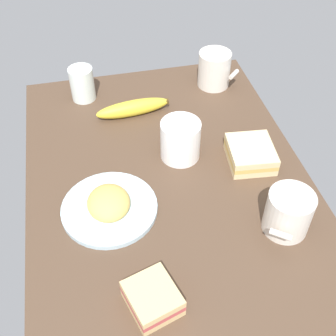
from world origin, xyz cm
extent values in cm
cube|color=#4C3828|center=(0.00, 0.00, 1.00)|extent=(90.00, 64.00, 2.00)
cylinder|color=silver|center=(6.73, -14.34, 2.60)|extent=(20.54, 20.54, 1.20)
ellipsoid|color=#D8B259|center=(6.73, -14.34, 4.45)|extent=(10.07, 9.07, 5.00)
cylinder|color=white|center=(-6.57, 4.47, 6.86)|extent=(9.41, 9.41, 9.73)
cylinder|color=brown|center=(-6.57, 4.47, 11.23)|extent=(8.28, 8.28, 0.40)
cylinder|color=white|center=(-12.95, 4.07, 7.35)|extent=(1.46, 4.30, 1.20)
cylinder|color=silver|center=(-33.62, 21.04, 7.05)|extent=(9.07, 9.07, 10.10)
cylinder|color=tan|center=(-33.62, 21.04, 11.60)|extent=(7.99, 7.99, 0.40)
cylinder|color=silver|center=(-29.19, 25.32, 7.55)|extent=(3.70, 3.77, 1.20)
cylinder|color=silver|center=(19.20, 20.25, 6.74)|extent=(9.29, 9.29, 9.49)
cylinder|color=black|center=(19.20, 20.25, 10.99)|extent=(8.18, 8.18, 0.40)
cylinder|color=silver|center=(24.19, 16.37, 7.22)|extent=(3.51, 4.04, 1.20)
cube|color=beige|center=(-1.02, 20.21, 2.80)|extent=(12.50, 11.48, 1.60)
cube|color=#D8B259|center=(-1.02, 20.21, 4.20)|extent=(12.50, 11.48, 1.20)
cube|color=beige|center=(-1.02, 20.21, 5.60)|extent=(12.50, 11.48, 1.60)
cube|color=#DBB77A|center=(30.05, -9.61, 2.80)|extent=(11.18, 10.56, 1.60)
cube|color=#C14C4C|center=(30.05, -9.61, 4.20)|extent=(11.18, 10.56, 1.20)
cube|color=#DBB77A|center=(30.05, -9.61, 5.60)|extent=(11.18, 10.56, 1.60)
cylinder|color=silver|center=(-35.20, -16.06, 6.67)|extent=(6.60, 6.60, 9.34)
cylinder|color=white|center=(-35.20, -16.06, 5.52)|extent=(5.94, 5.94, 7.04)
ellipsoid|color=yellow|center=(-24.77, -3.96, 4.10)|extent=(6.07, 20.05, 4.19)
cube|color=#4C3819|center=(-25.67, 5.37, 4.10)|extent=(1.20, 1.20, 1.20)
camera|label=1|loc=(66.91, -15.18, 74.07)|focal=46.23mm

